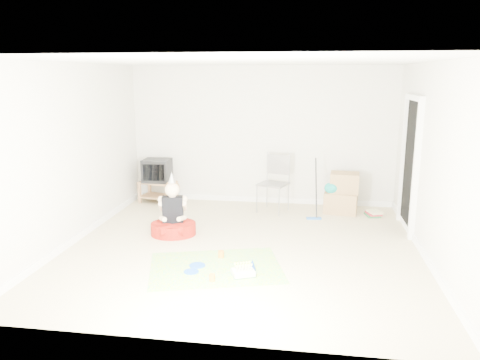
# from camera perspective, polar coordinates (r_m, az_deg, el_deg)

# --- Properties ---
(ground) EXTENTS (5.00, 5.00, 0.00)m
(ground) POSITION_cam_1_polar(r_m,az_deg,el_deg) (6.81, 0.33, -8.18)
(ground) COLOR beige
(ground) RESTS_ON ground
(doorway_recess) EXTENTS (0.02, 0.90, 2.05)m
(doorway_recess) POSITION_cam_1_polar(r_m,az_deg,el_deg) (7.79, 20.07, 1.55)
(doorway_recess) COLOR black
(doorway_recess) RESTS_ON ground
(tv_stand) EXTENTS (0.74, 0.55, 0.41)m
(tv_stand) POSITION_cam_1_polar(r_m,az_deg,el_deg) (9.20, -9.99, -1.19)
(tv_stand) COLOR #A5754A
(tv_stand) RESTS_ON ground
(crt_tv) EXTENTS (0.51, 0.42, 0.44)m
(crt_tv) POSITION_cam_1_polar(r_m,az_deg,el_deg) (9.12, -10.08, 1.15)
(crt_tv) COLOR black
(crt_tv) RESTS_ON tv_stand
(folding_chair) EXTENTS (0.61, 0.59, 1.06)m
(folding_chair) POSITION_cam_1_polar(r_m,az_deg,el_deg) (8.41, 4.05, -0.49)
(folding_chair) COLOR gray
(folding_chair) RESTS_ON ground
(cardboard_boxes) EXTENTS (0.63, 0.51, 0.73)m
(cardboard_boxes) POSITION_cam_1_polar(r_m,az_deg,el_deg) (8.56, 12.30, -1.64)
(cardboard_boxes) COLOR #A47E4F
(cardboard_boxes) RESTS_ON ground
(floor_mop) EXTENTS (0.26, 0.34, 1.02)m
(floor_mop) POSITION_cam_1_polar(r_m,az_deg,el_deg) (8.10, 9.05, -2.95)
(floor_mop) COLOR #245FB4
(floor_mop) RESTS_ON ground
(book_pile) EXTENTS (0.29, 0.33, 0.10)m
(book_pile) POSITION_cam_1_polar(r_m,az_deg,el_deg) (8.57, 15.94, -3.93)
(book_pile) COLOR #25713C
(book_pile) RESTS_ON ground
(seated_woman) EXTENTS (0.82, 0.82, 1.00)m
(seated_woman) POSITION_cam_1_polar(r_m,az_deg,el_deg) (7.32, -8.14, -4.99)
(seated_woman) COLOR #9E190E
(seated_woman) RESTS_ON ground
(party_mat) EXTENTS (1.93, 1.62, 0.01)m
(party_mat) POSITION_cam_1_polar(r_m,az_deg,el_deg) (6.13, -2.98, -10.60)
(party_mat) COLOR #F03299
(party_mat) RESTS_ON ground
(birthday_cake) EXTENTS (0.33, 0.30, 0.14)m
(birthday_cake) POSITION_cam_1_polar(r_m,az_deg,el_deg) (5.88, 0.38, -11.25)
(birthday_cake) COLOR silver
(birthday_cake) RESTS_ON party_mat
(blue_plate_near) EXTENTS (0.23, 0.23, 0.01)m
(blue_plate_near) POSITION_cam_1_polar(r_m,az_deg,el_deg) (6.19, -5.24, -10.32)
(blue_plate_near) COLOR blue
(blue_plate_near) RESTS_ON party_mat
(blue_plate_far) EXTENTS (0.21, 0.21, 0.01)m
(blue_plate_far) POSITION_cam_1_polar(r_m,az_deg,el_deg) (6.01, -5.97, -11.05)
(blue_plate_far) COLOR blue
(blue_plate_far) RESTS_ON party_mat
(orange_cup_near) EXTENTS (0.08, 0.08, 0.09)m
(orange_cup_near) POSITION_cam_1_polar(r_m,az_deg,el_deg) (6.42, -2.32, -9.01)
(orange_cup_near) COLOR orange
(orange_cup_near) RESTS_ON party_mat
(orange_cup_far) EXTENTS (0.09, 0.09, 0.08)m
(orange_cup_far) POSITION_cam_1_polar(r_m,az_deg,el_deg) (5.74, -3.42, -11.80)
(orange_cup_far) COLOR orange
(orange_cup_far) RESTS_ON party_mat
(blue_party_hat) EXTENTS (0.10, 0.10, 0.14)m
(blue_party_hat) POSITION_cam_1_polar(r_m,az_deg,el_deg) (6.02, 1.52, -10.29)
(blue_party_hat) COLOR blue
(blue_party_hat) RESTS_ON party_mat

